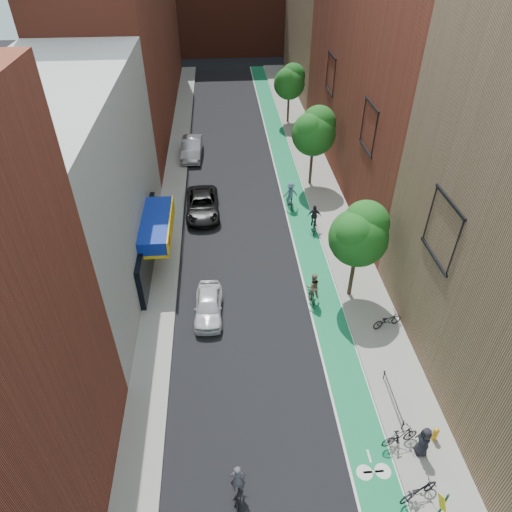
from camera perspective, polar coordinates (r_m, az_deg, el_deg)
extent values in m
plane|color=black|center=(21.85, 2.74, -23.78)|extent=(160.00, 160.00, 0.00)
cube|color=#16803B|center=(41.44, 4.01, 10.13)|extent=(2.00, 68.00, 0.01)
cube|color=gray|center=(41.21, -10.09, 9.57)|extent=(2.00, 68.00, 0.15)
cube|color=gray|center=(41.83, 7.46, 10.28)|extent=(3.00, 68.00, 0.15)
cube|color=silver|center=(29.12, -22.70, 7.78)|extent=(8.00, 20.00, 12.00)
cube|color=maroon|center=(53.69, -16.37, 27.77)|extent=(8.00, 36.00, 22.00)
cube|color=maroon|center=(39.65, 17.44, 24.38)|extent=(8.00, 28.00, 22.00)
cube|color=#8C6B4C|center=(62.65, 9.25, 28.05)|extent=(8.00, 20.00, 18.00)
cylinder|color=#332619|center=(27.81, 11.91, -2.30)|extent=(0.24, 0.24, 3.30)
sphere|color=#195516|center=(26.17, 12.66, 2.27)|extent=(3.36, 3.36, 3.36)
sphere|color=#195516|center=(26.12, 13.55, 3.97)|extent=(2.64, 2.64, 2.64)
sphere|color=#195516|center=(25.58, 12.33, 2.73)|extent=(2.40, 2.40, 2.40)
cylinder|color=#332619|center=(39.16, 6.88, 11.05)|extent=(0.24, 0.24, 3.47)
sphere|color=#195516|center=(37.97, 7.21, 14.91)|extent=(3.53, 3.53, 3.53)
sphere|color=#195516|center=(38.04, 7.83, 16.14)|extent=(2.77, 2.77, 2.77)
sphere|color=#195516|center=(37.45, 6.89, 15.44)|extent=(2.52, 2.52, 2.52)
cylinder|color=#332619|center=(51.90, 4.04, 17.91)|extent=(0.24, 0.24, 3.19)
sphere|color=#195516|center=(51.07, 4.18, 20.69)|extent=(3.25, 3.25, 3.25)
sphere|color=#195516|center=(51.21, 4.64, 21.54)|extent=(2.55, 2.55, 2.55)
sphere|color=#195516|center=(50.60, 3.89, 21.10)|extent=(2.32, 2.32, 2.32)
cube|color=yellow|center=(19.34, 22.24, -26.66)|extent=(0.02, 0.71, 0.71)
imported|color=silver|center=(26.81, -5.95, -6.17)|extent=(1.72, 4.00, 1.35)
imported|color=black|center=(35.64, -6.72, 6.36)|extent=(2.68, 5.50, 1.51)
imported|color=#94989C|center=(44.68, -8.03, 13.19)|extent=(1.94, 5.13, 1.67)
imported|color=black|center=(20.71, -2.24, -27.27)|extent=(0.75, 1.71, 0.87)
imported|color=#4A4951|center=(20.05, -2.32, -26.08)|extent=(0.67, 0.48, 1.72)
imported|color=black|center=(27.73, 7.03, -5.12)|extent=(0.57, 1.51, 0.89)
imported|color=#8C6B52|center=(27.27, 7.11, -3.76)|extent=(0.92, 0.76, 1.76)
imported|color=black|center=(33.82, 7.25, 3.90)|extent=(1.03, 1.98, 0.99)
imported|color=#212229|center=(33.51, 7.32, 5.00)|extent=(1.06, 0.61, 1.71)
imported|color=black|center=(36.33, 4.27, 6.71)|extent=(0.79, 1.69, 0.98)
imported|color=#45667D|center=(36.03, 4.31, 7.84)|extent=(1.29, 0.91, 1.82)
imported|color=black|center=(21.50, 19.68, -25.87)|extent=(1.93, 1.23, 0.96)
imported|color=black|center=(22.43, 17.55, -20.69)|extent=(1.85, 0.88, 1.07)
imported|color=black|center=(26.95, 16.10, -7.69)|extent=(1.90, 1.10, 0.95)
imported|color=black|center=(22.24, 20.22, -20.92)|extent=(0.61, 0.86, 1.67)
cylinder|color=gold|center=(23.26, 21.42, -20.11)|extent=(0.24, 0.24, 0.55)
sphere|color=gold|center=(22.98, 21.63, -19.65)|extent=(0.26, 0.26, 0.26)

